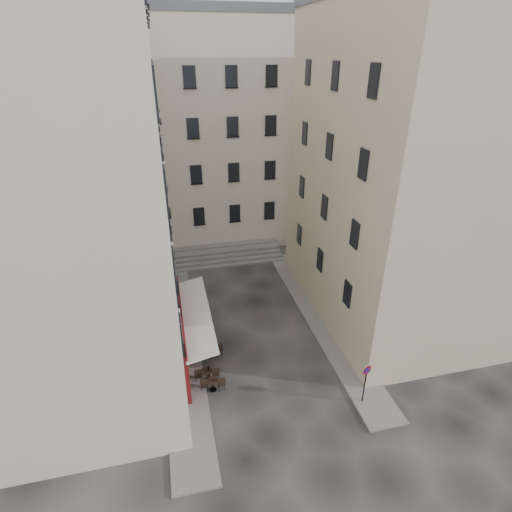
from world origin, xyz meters
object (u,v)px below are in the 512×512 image
object	(u,v)px
bistro_table_a	(213,383)
bistro_table_b	(207,374)
no_parking_sign	(366,377)
pedestrian	(203,334)

from	to	relation	value
bistro_table_a	bistro_table_b	xyz separation A→B (m)	(-0.21, 0.72, 0.01)
no_parking_sign	bistro_table_b	world-z (taller)	no_parking_sign
no_parking_sign	bistro_table_a	distance (m)	7.66
no_parking_sign	bistro_table_b	distance (m)	8.12
bistro_table_a	pedestrian	world-z (taller)	pedestrian
no_parking_sign	pedestrian	bearing A→B (deg)	122.27
no_parking_sign	pedestrian	size ratio (longest dim) A/B	1.29
bistro_table_a	pedestrian	xyz separation A→B (m)	(-0.04, 3.55, 0.47)
bistro_table_a	bistro_table_b	world-z (taller)	bistro_table_b
no_parking_sign	bistro_table_a	world-z (taller)	no_parking_sign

